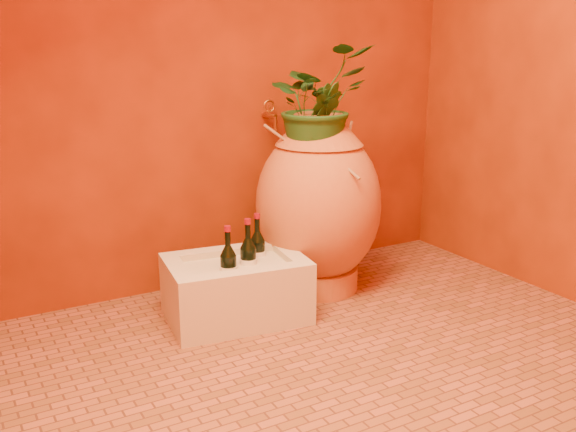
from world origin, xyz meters
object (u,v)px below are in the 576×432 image
wine_bottle_b (228,269)px  wine_bottle_c (248,261)px  wine_bottle_a (258,253)px  amphora (318,204)px  stone_basin (236,290)px  wall_tap (271,114)px

wine_bottle_b → wine_bottle_c: (0.11, 0.04, 0.00)m
wine_bottle_a → amphora: bearing=9.0°
stone_basin → wine_bottle_b: (-0.06, -0.05, 0.12)m
wine_bottle_b → wall_tap: (0.45, 0.45, 0.58)m
wine_bottle_b → stone_basin: bearing=42.1°
wine_bottle_b → wine_bottle_c: wine_bottle_c is taller
stone_basin → wine_bottle_b: bearing=-137.9°
wine_bottle_a → wine_bottle_c: 0.12m
wine_bottle_a → wine_bottle_b: 0.23m
wine_bottle_a → wall_tap: size_ratio=1.92×
wine_bottle_b → wall_tap: wall_tap is taller
amphora → wine_bottle_c: bearing=-162.7°
wine_bottle_b → wall_tap: 0.86m
amphora → wine_bottle_b: bearing=-162.3°
wine_bottle_b → wine_bottle_c: bearing=19.4°
wine_bottle_b → wine_bottle_c: 0.12m
wine_bottle_c → stone_basin: bearing=168.4°
amphora → stone_basin: 0.60m
wine_bottle_b → wall_tap: size_ratio=1.93×
wine_bottle_c → wall_tap: (0.33, 0.41, 0.58)m
wine_bottle_b → wine_bottle_c: size_ratio=0.98×
wall_tap → amphora: bearing=-67.6°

